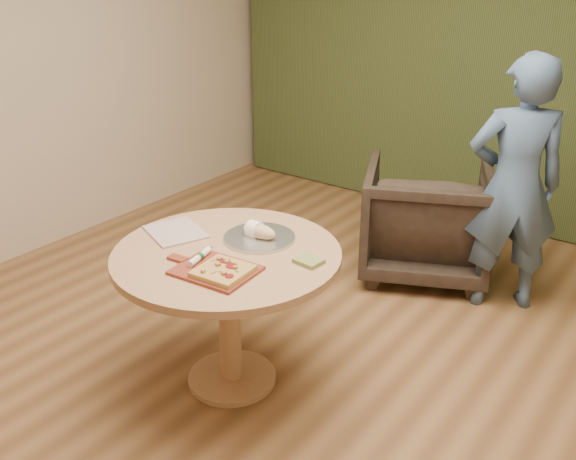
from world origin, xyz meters
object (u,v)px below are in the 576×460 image
Objects in this scene: pizza_paddle at (214,270)px; armchair at (426,215)px; pedestal_table at (228,277)px; flatbread_pizza at (223,271)px; bread_roll at (258,231)px; cutlery_roll at (200,257)px; serving_tray at (259,238)px; person_standing at (514,186)px.

pizza_paddle is 0.54× the size of armchair.
pedestal_table is 0.30m from flatbread_pizza.
flatbread_pizza is (0.06, -0.01, 0.02)m from pizza_paddle.
cutlery_roll is at bearing -98.18° from bread_roll.
cutlery_roll reaches higher than pizza_paddle.
pizza_paddle is 1.28× the size of serving_tray.
bread_roll reaches higher than flatbread_pizza.
pedestal_table is 0.23m from cutlery_roll.
serving_tray is at bearing 78.97° from pedestal_table.
person_standing is (0.83, 1.62, 0.17)m from pedestal_table.
bread_roll is at bearing 56.56° from armchair.
flatbread_pizza is 0.66× the size of serving_tray.
pedestal_table is at bearing -101.03° from serving_tray.
armchair reaches higher than flatbread_pizza.
pizza_paddle is at bearing 34.87° from person_standing.
cutlery_roll is 0.37m from bread_roll.
flatbread_pizza is at bearing -51.87° from pedestal_table.
bread_roll is at bearing 27.68° from person_standing.
flatbread_pizza is 1.94m from person_standing.
pizza_paddle is 2.31× the size of cutlery_roll.
bread_roll is at bearing 81.42° from pedestal_table.
flatbread_pizza reaches higher than serving_tray.
bread_roll reaches higher than pedestal_table.
armchair is (0.26, 1.72, -0.19)m from pedestal_table.
serving_tray is 1.57m from armchair.
pizza_paddle is 0.29× the size of person_standing.
pizza_paddle is at bearing -26.95° from cutlery_roll.
flatbread_pizza is (0.15, -0.20, 0.17)m from pedestal_table.
flatbread_pizza is at bearing -72.70° from bread_roll.
armchair reaches higher than serving_tray.
pedestal_table is 5.69× the size of bread_roll.
serving_tray is 1.84× the size of bread_roll.
bread_roll is 1.58m from armchair.
cutlery_roll is 0.23× the size of armchair.
flatbread_pizza is 0.42m from bread_roll.
bread_roll is at bearing 180.00° from serving_tray.
cutlery_roll reaches higher than pedestal_table.
pizza_paddle is 1.93× the size of flatbread_pizza.
person_standing reaches higher than pedestal_table.
serving_tray reaches higher than pedestal_table.
cutlery_roll is 1.93m from armchair.
pedestal_table is at bearing 111.25° from pizza_paddle.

